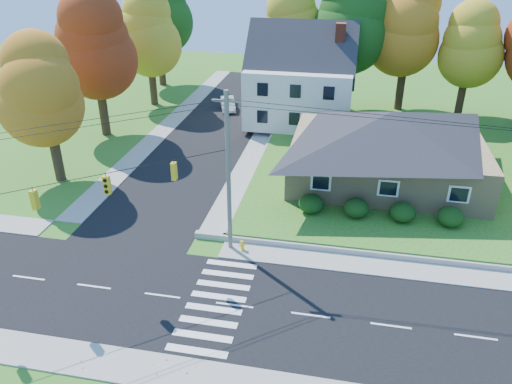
% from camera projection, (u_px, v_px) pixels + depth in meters
% --- Properties ---
extents(ground, '(120.00, 120.00, 0.00)m').
position_uv_depth(ground, '(235.00, 305.00, 26.17)').
color(ground, '#3D7923').
extents(road_main, '(90.00, 8.00, 0.02)m').
position_uv_depth(road_main, '(235.00, 305.00, 26.17)').
color(road_main, black).
rests_on(road_main, ground).
extents(road_cross, '(8.00, 44.00, 0.02)m').
position_uv_depth(road_cross, '(217.00, 127.00, 50.17)').
color(road_cross, black).
rests_on(road_cross, ground).
extents(sidewalk_north, '(90.00, 2.00, 0.08)m').
position_uv_depth(sidewalk_north, '(254.00, 252.00, 30.51)').
color(sidewalk_north, '#9C9A90').
rests_on(sidewalk_north, ground).
extents(sidewalk_south, '(90.00, 2.00, 0.08)m').
position_uv_depth(sidewalk_south, '(208.00, 379.00, 21.81)').
color(sidewalk_south, '#9C9A90').
rests_on(sidewalk_south, ground).
extents(lawn, '(30.00, 30.00, 0.50)m').
position_uv_depth(lawn, '(442.00, 161.00, 42.08)').
color(lawn, '#3D7923').
rests_on(lawn, ground).
extents(ranch_house, '(14.60, 10.60, 5.40)m').
position_uv_depth(ranch_house, '(388.00, 146.00, 37.20)').
color(ranch_house, tan).
rests_on(ranch_house, lawn).
extents(colonial_house, '(10.40, 8.40, 9.60)m').
position_uv_depth(colonial_house, '(301.00, 81.00, 48.40)').
color(colonial_house, silver).
rests_on(colonial_house, lawn).
extents(hedge_row, '(10.70, 1.70, 1.27)m').
position_uv_depth(hedge_row, '(379.00, 210.00, 32.88)').
color(hedge_row, '#163A10').
rests_on(hedge_row, lawn).
extents(traffic_infrastructure, '(38.10, 10.66, 10.00)m').
position_uv_depth(traffic_infrastructure, '(236.00, 207.00, 25.00)').
color(traffic_infrastructure, '#666059').
rests_on(traffic_infrastructure, ground).
extents(tree_lot_0, '(6.72, 6.72, 12.51)m').
position_uv_depth(tree_lot_0, '(290.00, 30.00, 52.25)').
color(tree_lot_0, '#3F2A19').
rests_on(tree_lot_0, lawn).
extents(tree_lot_1, '(7.84, 7.84, 14.60)m').
position_uv_depth(tree_lot_1, '(348.00, 20.00, 49.75)').
color(tree_lot_1, '#3F2A19').
rests_on(tree_lot_1, lawn).
extents(tree_lot_2, '(7.28, 7.28, 13.56)m').
position_uv_depth(tree_lot_2, '(409.00, 27.00, 49.88)').
color(tree_lot_2, '#3F2A19').
rests_on(tree_lot_2, lawn).
extents(tree_lot_3, '(6.16, 6.16, 11.47)m').
position_uv_depth(tree_lot_3, '(471.00, 45.00, 48.58)').
color(tree_lot_3, '#3F2A19').
rests_on(tree_lot_3, lawn).
extents(tree_west_0, '(6.16, 6.16, 11.47)m').
position_uv_depth(tree_west_0, '(44.00, 91.00, 36.24)').
color(tree_west_0, '#3F2A19').
rests_on(tree_west_0, ground).
extents(tree_west_1, '(7.28, 7.28, 13.56)m').
position_uv_depth(tree_west_1, '(94.00, 45.00, 44.51)').
color(tree_west_1, '#3F2A19').
rests_on(tree_west_1, ground).
extents(tree_west_2, '(6.72, 6.72, 12.51)m').
position_uv_depth(tree_west_2, '(148.00, 33.00, 53.33)').
color(tree_west_2, '#3F2A19').
rests_on(tree_west_2, ground).
extents(tree_west_3, '(7.84, 7.84, 14.60)m').
position_uv_depth(tree_west_3, '(157.00, 10.00, 60.03)').
color(tree_west_3, '#3F2A19').
rests_on(tree_west_3, ground).
extents(white_car, '(2.65, 4.27, 1.33)m').
position_uv_depth(white_car, '(228.00, 104.00, 54.83)').
color(white_car, silver).
rests_on(white_car, road_cross).
extents(fire_hydrant, '(0.41, 0.32, 0.73)m').
position_uv_depth(fire_hydrant, '(242.00, 246.00, 30.53)').
color(fire_hydrant, yellow).
rests_on(fire_hydrant, ground).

